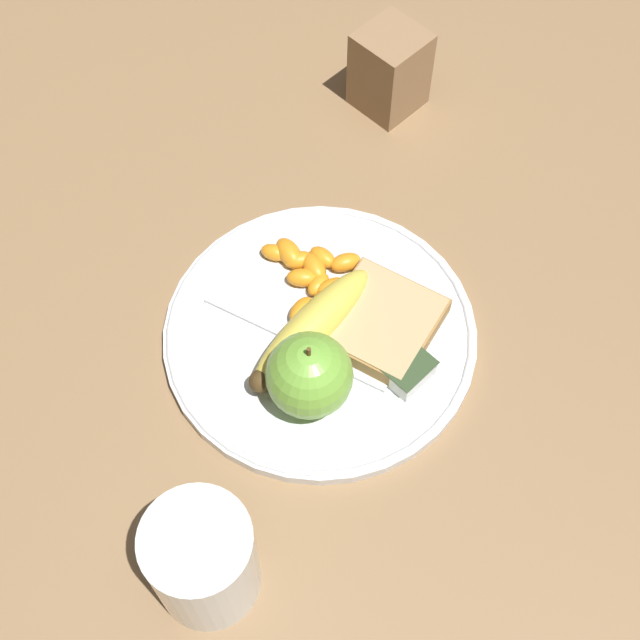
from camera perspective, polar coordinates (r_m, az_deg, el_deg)
The scene contains 19 objects.
ground_plane at distance 0.82m, azimuth 0.00°, elevation -1.13°, with size 3.00×3.00×0.00m, color olive.
plate at distance 0.82m, azimuth 0.00°, elevation -0.86°, with size 0.29×0.29×0.01m.
juice_glass at distance 0.70m, azimuth -7.47°, elevation -15.06°, with size 0.08×0.08×0.11m.
apple at distance 0.75m, azimuth -0.69°, elevation -3.57°, with size 0.07×0.07×0.08m.
banana at distance 0.79m, azimuth -0.57°, elevation -0.58°, with size 0.16×0.05×0.04m.
bread_slice at distance 0.81m, azimuth 3.91°, elevation -0.18°, with size 0.12×0.12×0.02m.
fork at distance 0.80m, azimuth -0.43°, elevation -1.65°, with size 0.07×0.19×0.00m.
jam_packet at distance 0.79m, azimuth 5.64°, elevation -3.23°, with size 0.04×0.03×0.02m.
orange_segment_0 at distance 0.83m, azimuth 0.85°, elevation 2.06°, with size 0.04×0.03×0.02m.
orange_segment_1 at distance 0.85m, azimuth -2.01°, elevation 4.34°, with size 0.03×0.04×0.02m.
orange_segment_2 at distance 0.83m, azimuth -1.14°, elevation 2.72°, with size 0.03×0.03×0.02m.
orange_segment_3 at distance 0.85m, azimuth -1.34°, elevation 3.86°, with size 0.03×0.03×0.02m.
orange_segment_4 at distance 0.84m, azimuth 1.64°, elevation 3.70°, with size 0.03×0.03×0.02m.
orange_segment_5 at distance 0.85m, azimuth -2.93°, elevation 4.34°, with size 0.03×0.03×0.02m.
orange_segment_6 at distance 0.85m, azimuth 0.17°, elevation 4.05°, with size 0.02×0.03×0.02m.
orange_segment_7 at distance 0.84m, azimuth -0.39°, elevation 3.40°, with size 0.03×0.04×0.02m.
orange_segment_8 at distance 0.82m, azimuth -0.95°, elevation 0.81°, with size 0.03×0.02×0.02m.
orange_segment_9 at distance 0.83m, azimuth -0.10°, elevation 2.28°, with size 0.03×0.02×0.02m.
condiment_caddy at distance 0.97m, azimuth 4.49°, elevation 15.67°, with size 0.06×0.06×0.09m.
Camera 1 is at (-0.29, -0.29, 0.72)m, focal length 50.00 mm.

